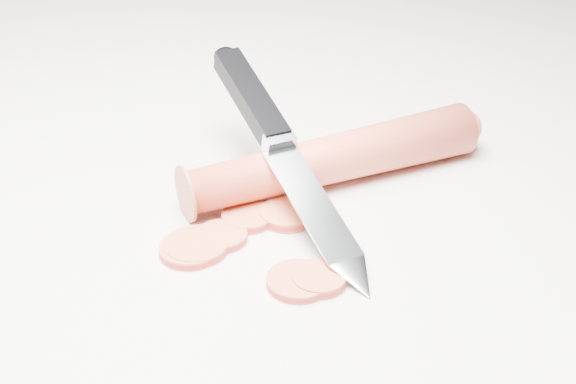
# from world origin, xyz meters

# --- Properties ---
(ground) EXTENTS (2.40, 2.40, 0.00)m
(ground) POSITION_xyz_m (0.00, 0.00, 0.00)
(ground) COLOR silver
(ground) RESTS_ON ground
(carrot) EXTENTS (0.19, 0.17, 0.03)m
(carrot) POSITION_xyz_m (0.03, 0.06, 0.02)
(carrot) COLOR #CE412C
(carrot) RESTS_ON ground
(carrot_slice_0) EXTENTS (0.03, 0.03, 0.01)m
(carrot_slice_0) POSITION_xyz_m (-0.02, -0.03, 0.00)
(carrot_slice_0) COLOR #C25531
(carrot_slice_0) RESTS_ON ground
(carrot_slice_1) EXTENTS (0.04, 0.04, 0.01)m
(carrot_slice_1) POSITION_xyz_m (-0.03, -0.05, 0.00)
(carrot_slice_1) COLOR #C25531
(carrot_slice_1) RESTS_ON ground
(carrot_slice_2) EXTENTS (0.03, 0.03, 0.01)m
(carrot_slice_2) POSITION_xyz_m (-0.01, -0.01, 0.00)
(carrot_slice_2) COLOR #C25531
(carrot_slice_2) RESTS_ON ground
(carrot_slice_3) EXTENTS (0.03, 0.03, 0.01)m
(carrot_slice_3) POSITION_xyz_m (0.05, -0.06, 0.00)
(carrot_slice_3) COLOR #C25531
(carrot_slice_3) RESTS_ON ground
(carrot_slice_4) EXTENTS (0.04, 0.04, 0.01)m
(carrot_slice_4) POSITION_xyz_m (0.02, 0.00, 0.00)
(carrot_slice_4) COLOR #C25531
(carrot_slice_4) RESTS_ON ground
(carrot_slice_5) EXTENTS (0.04, 0.04, 0.01)m
(carrot_slice_5) POSITION_xyz_m (-0.03, -0.05, 0.00)
(carrot_slice_5) COLOR #C25531
(carrot_slice_5) RESTS_ON ground
(carrot_slice_6) EXTENTS (0.04, 0.04, 0.01)m
(carrot_slice_6) POSITION_xyz_m (0.04, -0.06, 0.00)
(carrot_slice_6) COLOR #C25531
(carrot_slice_6) RESTS_ON ground
(kitchen_knife) EXTENTS (0.17, 0.19, 0.08)m
(kitchen_knife) POSITION_xyz_m (0.01, 0.02, 0.04)
(kitchen_knife) COLOR silver
(kitchen_knife) RESTS_ON ground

